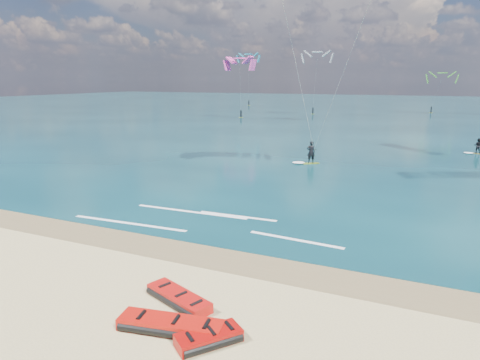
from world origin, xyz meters
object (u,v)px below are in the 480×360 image
object	(u,v)px
packed_kite_left	(171,331)
packed_kite_right	(209,343)
kitesurfer_main	(319,57)
packed_kite_mid	(179,303)

from	to	relation	value
packed_kite_left	packed_kite_right	size ratio (longest dim) A/B	1.64
kitesurfer_main	packed_kite_right	bearing A→B (deg)	-117.02
packed_kite_mid	kitesurfer_main	bearing A→B (deg)	113.41
packed_kite_right	kitesurfer_main	distance (m)	25.97
packed_kite_right	kitesurfer_main	world-z (taller)	kitesurfer_main
packed_kite_left	packed_kite_mid	size ratio (longest dim) A/B	1.19
packed_kite_left	packed_kite_mid	xyz separation A→B (m)	(-0.68, 1.54, 0.00)
packed_kite_right	packed_kite_mid	bearing A→B (deg)	90.05
packed_kite_mid	kitesurfer_main	size ratio (longest dim) A/B	0.17
packed_kite_mid	packed_kite_right	xyz separation A→B (m)	(2.04, -1.63, 0.00)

